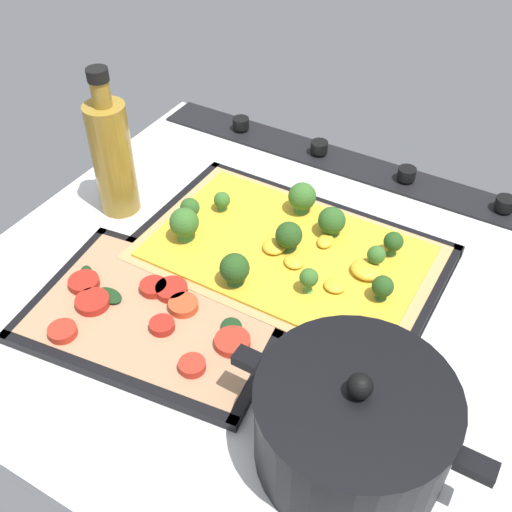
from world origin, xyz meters
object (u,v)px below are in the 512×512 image
object	(u,v)px
baking_tray_front	(285,258)
cooking_pot	(353,424)
baking_tray_back	(158,316)
oil_bottle	(112,155)
broccoli_pizza	(285,249)
veggie_pizza_back	(155,313)

from	to	relation	value
baking_tray_front	cooking_pot	bearing A→B (deg)	130.84
baking_tray_back	cooking_pot	size ratio (longest dim) A/B	1.27
baking_tray_front	oil_bottle	distance (cm)	27.86
baking_tray_front	broccoli_pizza	size ratio (longest dim) A/B	1.06
broccoli_pizza	oil_bottle	xyz separation A→B (cm)	(26.25, 2.07, 7.10)
veggie_pizza_back	oil_bottle	xyz separation A→B (cm)	(17.85, -15.21, 7.87)
broccoli_pizza	oil_bottle	size ratio (longest dim) A/B	1.73
baking_tray_back	cooking_pot	distance (cm)	28.05
veggie_pizza_back	oil_bottle	distance (cm)	24.73
baking_tray_front	baking_tray_back	xyz separation A→B (cm)	(8.36, 16.98, 0.02)
baking_tray_front	oil_bottle	xyz separation A→B (cm)	(26.40, 1.96, 8.66)
broccoli_pizza	veggie_pizza_back	bearing A→B (deg)	64.07
veggie_pizza_back	cooking_pot	xyz separation A→B (cm)	(-27.44, 4.68, 3.84)
oil_bottle	veggie_pizza_back	bearing A→B (deg)	139.57
oil_bottle	baking_tray_back	bearing A→B (deg)	140.23
broccoli_pizza	oil_bottle	bearing A→B (deg)	4.51
baking_tray_back	cooking_pot	xyz separation A→B (cm)	(-27.24, 4.87, 4.61)
baking_tray_front	baking_tray_back	bearing A→B (deg)	63.80
veggie_pizza_back	oil_bottle	world-z (taller)	oil_bottle
baking_tray_back	broccoli_pizza	bearing A→B (deg)	-115.63
baking_tray_front	oil_bottle	bearing A→B (deg)	4.26
baking_tray_back	oil_bottle	distance (cm)	25.02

